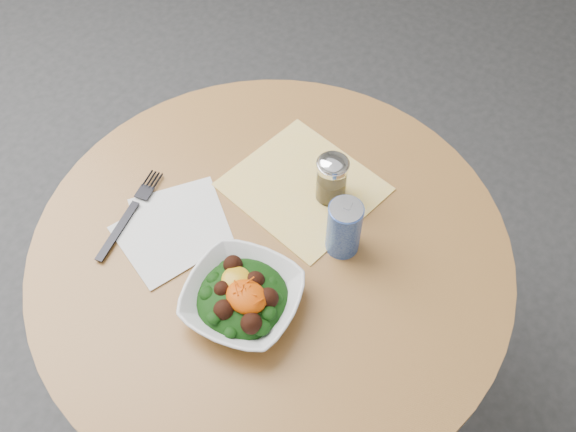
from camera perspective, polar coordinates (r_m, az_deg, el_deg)
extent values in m
plane|color=#2F2F32|center=(1.87, -1.04, -15.15)|extent=(6.00, 6.00, 0.00)
cylinder|color=black|center=(1.86, -1.04, -15.00)|extent=(0.52, 0.52, 0.03)
cylinder|color=black|center=(1.54, -1.24, -10.66)|extent=(0.10, 0.10, 0.71)
cylinder|color=#B37F40|center=(1.21, -1.55, -3.32)|extent=(0.90, 0.90, 0.04)
cube|color=yellow|center=(1.27, 1.36, 2.61)|extent=(0.31, 0.29, 0.00)
cube|color=silver|center=(1.24, -9.57, -0.43)|extent=(0.23, 0.23, 0.00)
cube|color=silver|center=(1.23, -10.63, -1.75)|extent=(0.21, 0.21, 0.00)
imported|color=silver|center=(1.12, -4.06, -7.32)|extent=(0.23, 0.23, 0.05)
ellipsoid|color=black|center=(1.12, -4.06, -7.35)|extent=(0.16, 0.16, 0.06)
ellipsoid|color=#C99214|center=(1.11, -4.64, -5.61)|extent=(0.05, 0.05, 0.02)
ellipsoid|color=#E54A05|center=(1.09, -3.71, -7.18)|extent=(0.07, 0.06, 0.03)
cube|color=black|center=(1.25, -14.89, -1.29)|extent=(0.05, 0.14, 0.00)
cube|color=black|center=(1.30, -12.30, 2.58)|extent=(0.05, 0.08, 0.00)
cylinder|color=silver|center=(1.23, 3.88, 3.10)|extent=(0.06, 0.06, 0.09)
cylinder|color=olive|center=(1.24, 3.83, 2.54)|extent=(0.05, 0.05, 0.05)
cylinder|color=silver|center=(1.19, 4.01, 4.54)|extent=(0.06, 0.06, 0.01)
ellipsoid|color=silver|center=(1.19, 4.03, 4.70)|extent=(0.06, 0.06, 0.03)
cylinder|color=#0D2196|center=(1.15, 5.00, -1.08)|extent=(0.06, 0.06, 0.12)
cylinder|color=#B5B4BC|center=(1.10, 5.22, 0.66)|extent=(0.06, 0.06, 0.00)
cube|color=#B5B4BC|center=(1.11, 5.38, 1.02)|extent=(0.01, 0.02, 0.00)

